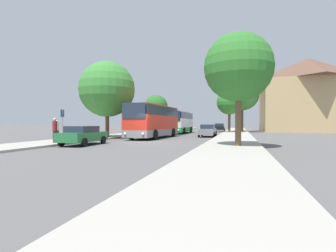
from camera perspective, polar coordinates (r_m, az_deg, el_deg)
The scene contains 17 objects.
ground_plane at distance 22.60m, azimuth -4.28°, elevation -3.53°, with size 300.00×300.00×0.00m, color #565454.
sidewalk_left at distance 25.78m, azimuth -19.13°, elevation -2.88°, with size 4.00×120.00×0.15m, color #A39E93.
sidewalk_right at distance 21.30m, azimuth 13.79°, elevation -3.60°, with size 4.00×120.00×0.15m, color #A39E93.
building_right_background at distance 55.68m, azimuth 28.23°, elevation 5.97°, with size 16.39×14.71×13.71m.
bus_front at distance 28.82m, azimuth -3.05°, elevation 1.11°, with size 3.11×10.68×3.52m.
bus_middle at distance 41.52m, azimuth 2.65°, elevation 0.89°, with size 2.85×10.55×3.37m.
parked_car_left_curb at distance 20.60m, azimuth -17.98°, elevation -1.87°, with size 2.12×4.48×1.43m.
parked_car_right_near at distance 31.51m, azimuth 8.64°, elevation -0.94°, with size 1.93×4.57×1.47m.
parked_car_right_far at distance 52.39m, azimuth 11.11°, elevation -0.26°, with size 2.28×4.13×1.53m.
bus_stop_sign at distance 23.44m, azimuth -22.01°, elevation 0.96°, with size 0.08×0.45×2.66m.
pedestrian_waiting_near at distance 21.88m, azimuth -23.41°, elevation -0.80°, with size 0.36×0.36×1.89m.
pedestrian_waiting_far at distance 25.36m, azimuth -23.00°, elevation -0.77°, with size 0.36×0.36×1.76m.
tree_left_near at distance 29.15m, azimuth -13.11°, elevation 7.79°, with size 5.96×5.96×8.11m.
tree_left_far at distance 48.15m, azimuth -2.63°, elevation 4.22°, with size 4.29×4.29×6.63m.
tree_right_near at distance 48.40m, azimuth 15.88°, elevation 6.72°, with size 5.83×5.83×9.54m.
tree_right_mid at distance 18.37m, azimuth 15.06°, elevation 12.20°, with size 4.57×4.57×7.49m.
tree_right_far at distance 44.02m, azimuth 13.21°, elevation 5.07°, with size 4.10×4.10×6.96m.
Camera 1 is at (7.54, -21.24, 1.67)m, focal length 28.00 mm.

